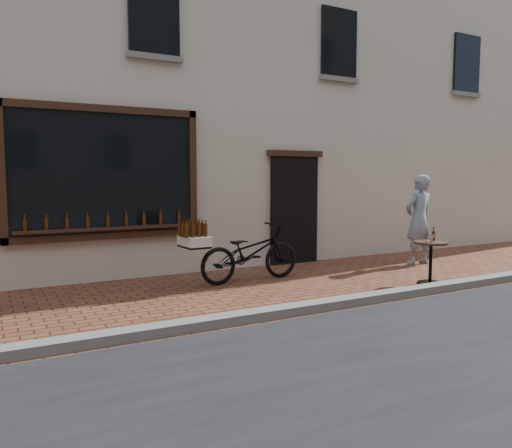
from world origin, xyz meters
TOP-DOWN VIEW (x-y plane):
  - ground at (0.00, 0.00)m, footprint 90.00×90.00m
  - kerb at (0.00, 0.20)m, footprint 90.00×0.25m
  - shop_building at (0.00, 6.50)m, footprint 28.00×6.20m
  - cargo_bicycle at (0.21, 2.30)m, footprint 2.23×0.72m
  - bistro_table at (2.80, 0.66)m, footprint 0.55×0.55m
  - pedestrian at (4.09, 2.15)m, footprint 0.67×0.45m

SIDE VIEW (x-z plane):
  - ground at x=0.00m, z-range 0.00..0.00m
  - kerb at x=0.00m, z-range 0.00..0.12m
  - cargo_bicycle at x=0.21m, z-range -0.02..1.03m
  - bistro_table at x=2.80m, z-range 0.03..0.98m
  - pedestrian at x=4.09m, z-range 0.00..1.83m
  - shop_building at x=0.00m, z-range 0.00..10.00m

